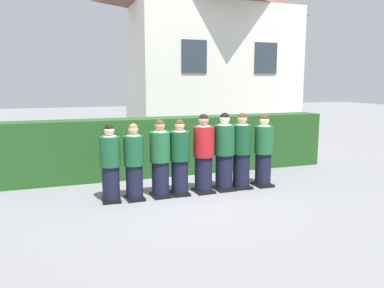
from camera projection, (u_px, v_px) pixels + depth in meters
The scene contains 11 objects.
ground_plane at pixel (192, 193), 8.08m from camera, with size 60.00×60.00×0.00m, color slate.
student_front_row_0 at pixel (110, 165), 7.40m from camera, with size 0.40×0.49×1.53m.
student_front_row_1 at pixel (134, 164), 7.53m from camera, with size 0.40×0.45×1.53m.
student_front_row_2 at pixel (160, 160), 7.72m from camera, with size 0.41×0.51×1.59m.
student_front_row_3 at pixel (180, 159), 7.86m from camera, with size 0.41×0.47×1.57m.
student_in_red_blazer at pixel (203, 155), 8.03m from camera, with size 0.43×0.53×1.67m.
student_front_row_5 at pixel (224, 153), 8.21m from camera, with size 0.44×0.53×1.68m.
student_front_row_6 at pixel (242, 152), 8.38m from camera, with size 0.43×0.49×1.66m.
student_front_row_7 at pixel (263, 152), 8.54m from camera, with size 0.42×0.46×1.61m.
hedge at pixel (168, 146), 9.66m from camera, with size 8.64×0.70×1.44m.
school_building_main at pixel (211, 50), 15.01m from camera, with size 6.48×3.98×6.95m.
Camera 1 is at (-2.63, -7.35, 2.32)m, focal length 35.74 mm.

